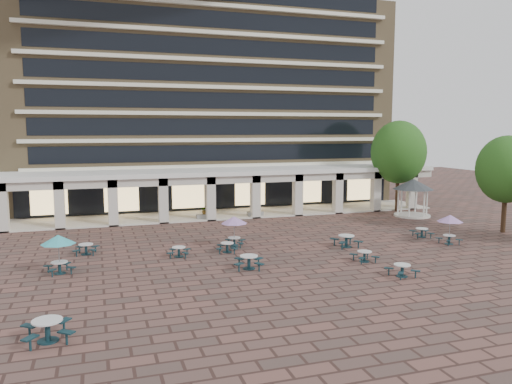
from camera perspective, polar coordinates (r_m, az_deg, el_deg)
ground at (r=34.20m, az=2.91°, el=-6.64°), size 120.00×120.00×0.00m
apartment_building at (r=57.89m, az=-6.15°, el=11.54°), size 40.00×15.50×25.20m
retail_arcade at (r=47.61m, az=-3.38°, el=0.95°), size 42.00×6.60×4.40m
picnic_table_0 at (r=21.54m, az=-22.73°, el=-14.20°), size 2.12×2.12×0.87m
picnic_table_1 at (r=29.60m, az=-0.81°, el=-7.88°), size 2.10×2.10×0.80m
picnic_table_2 at (r=29.27m, az=16.36°, el=-8.47°), size 1.66×1.66×0.70m
picnic_table_3 at (r=31.88m, az=12.29°, el=-7.09°), size 1.50×1.50×0.67m
picnic_table_4 at (r=30.43m, az=-21.67°, el=-5.22°), size 1.93×1.93×2.23m
picnic_table_5 at (r=33.48m, az=-3.31°, el=-6.25°), size 1.75×1.75×0.66m
picnic_table_6 at (r=34.76m, az=-2.52°, el=-3.35°), size 1.85×1.85×2.13m
picnic_table_7 at (r=40.09m, az=18.42°, el=-4.34°), size 1.80×1.80×0.69m
picnic_table_8 at (r=34.73m, az=-18.85°, el=-6.10°), size 1.73×1.73×0.70m
picnic_table_9 at (r=32.69m, az=-8.81°, el=-6.67°), size 1.70×1.70×0.65m
picnic_table_10 at (r=35.47m, az=10.28°, el=-5.42°), size 1.91×1.91×0.84m
picnic_table_11 at (r=38.12m, az=21.30°, el=-2.95°), size 1.82×1.82×2.10m
gazebo at (r=49.09m, az=17.51°, el=0.39°), size 3.77×3.77×3.51m
tree_east_a at (r=43.88m, az=26.73°, el=2.32°), size 4.63×4.63×7.71m
tree_east_c at (r=51.55m, az=15.99°, el=4.40°), size 5.42×5.42×9.03m
planter_left at (r=45.55m, az=-5.88°, el=-2.52°), size 1.50×0.63×1.27m
planter_right at (r=46.78m, az=-0.09°, el=-2.34°), size 1.50×0.60×1.15m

